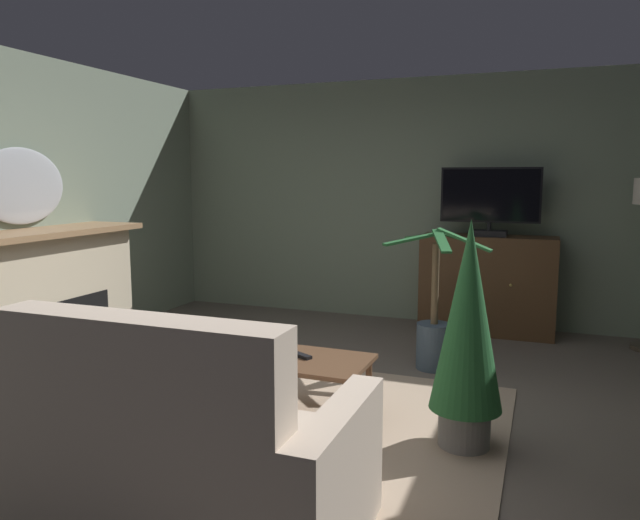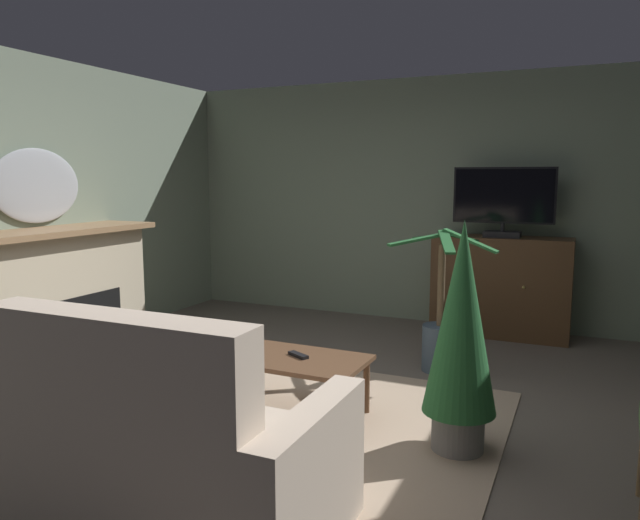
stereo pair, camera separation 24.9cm
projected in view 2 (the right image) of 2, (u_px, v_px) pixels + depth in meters
ground_plane at (302, 422)px, 3.98m from camera, size 6.20×6.70×0.04m
wall_back at (423, 201)px, 6.60m from camera, size 6.20×0.10×2.67m
rug_central at (321, 421)px, 3.93m from camera, size 2.31×2.13×0.01m
fireplace at (64, 296)px, 5.27m from camera, size 0.96×1.79×1.16m
wall_mirror_oval at (37, 186)px, 5.24m from camera, size 0.06×0.94×0.66m
tv_cabinet at (501, 289)px, 6.03m from camera, size 1.34×0.47×1.01m
television at (504, 200)px, 5.86m from camera, size 0.98×0.20×0.69m
coffee_table at (287, 362)px, 4.01m from camera, size 1.08×0.59×0.41m
tv_remote at (298, 355)px, 3.99m from camera, size 0.17×0.12×0.02m
sofa_floral at (161, 456)px, 2.70m from camera, size 1.58×0.88×1.07m
potted_plant_leafy_by_curtain at (461, 329)px, 3.42m from camera, size 0.43×0.43×1.37m
potted_plant_small_fern_corner at (440, 334)px, 4.94m from camera, size 0.85×0.85×1.19m
cat at (166, 375)px, 4.58m from camera, size 0.72×0.26×0.20m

